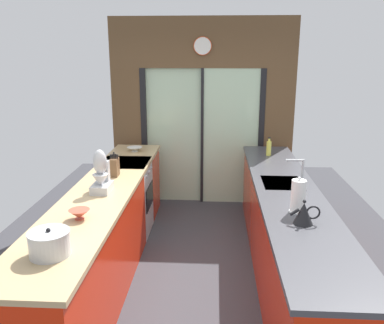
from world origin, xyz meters
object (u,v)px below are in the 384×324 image
object	(u,v)px
stock_pot	(50,243)
mixing_bowl_near	(79,214)
oven_range	(126,198)
knife_block	(114,167)
mixing_bowl_far	(135,149)
paper_towel_roll	(298,197)
stand_mixer	(101,176)
soap_bottle	(269,148)
kettle	(304,213)

from	to	relation	value
stock_pot	mixing_bowl_near	bearing A→B (deg)	90.00
oven_range	knife_block	world-z (taller)	knife_block
mixing_bowl_far	paper_towel_roll	world-z (taller)	paper_towel_roll
stock_pot	stand_mixer	bearing A→B (deg)	90.00
oven_range	stand_mixer	bearing A→B (deg)	-89.02
soap_bottle	stock_pot	bearing A→B (deg)	-122.64
stand_mixer	soap_bottle	xyz separation A→B (m)	(1.78, 1.52, -0.06)
oven_range	soap_bottle	distance (m)	1.94
knife_block	stock_pot	size ratio (longest dim) A/B	0.97
mixing_bowl_far	kettle	distance (m)	2.89
stand_mixer	kettle	xyz separation A→B (m)	(1.78, -0.65, -0.07)
soap_bottle	kettle	bearing A→B (deg)	-89.94
knife_block	stand_mixer	size ratio (longest dim) A/B	0.64
mixing_bowl_near	mixing_bowl_far	distance (m)	2.29
stand_mixer	paper_towel_roll	distance (m)	1.83
stand_mixer	mixing_bowl_near	bearing A→B (deg)	-90.00
knife_block	stand_mixer	world-z (taller)	stand_mixer
oven_range	stand_mixer	world-z (taller)	stand_mixer
stock_pot	paper_towel_roll	xyz separation A→B (m)	(1.78, 0.84, 0.06)
kettle	oven_range	bearing A→B (deg)	136.14
knife_block	oven_range	bearing A→B (deg)	91.85
mixing_bowl_near	stand_mixer	bearing A→B (deg)	90.00
mixing_bowl_far	soap_bottle	bearing A→B (deg)	-3.27
oven_range	paper_towel_roll	world-z (taller)	paper_towel_roll
knife_block	stock_pot	world-z (taller)	knife_block
oven_range	stand_mixer	xyz separation A→B (m)	(0.02, -1.08, 0.63)
stand_mixer	stock_pot	world-z (taller)	stand_mixer
mixing_bowl_far	stand_mixer	world-z (taller)	stand_mixer
oven_range	kettle	bearing A→B (deg)	-43.86
soap_bottle	paper_towel_roll	size ratio (longest dim) A/B	0.76
kettle	paper_towel_roll	bearing A→B (deg)	90.54
stand_mixer	knife_block	bearing A→B (deg)	90.00
stand_mixer	paper_towel_roll	bearing A→B (deg)	-13.25
oven_range	knife_block	distance (m)	0.81
oven_range	mixing_bowl_near	distance (m)	1.82
knife_block	stand_mixer	bearing A→B (deg)	-90.00
paper_towel_roll	stock_pot	bearing A→B (deg)	-154.71
mixing_bowl_far	knife_block	xyz separation A→B (m)	(0.00, -1.11, 0.07)
oven_range	stock_pot	distance (m)	2.40
stock_pot	knife_block	bearing A→B (deg)	90.00
mixing_bowl_far	kettle	xyz separation A→B (m)	(1.78, -2.27, 0.05)
paper_towel_roll	kettle	bearing A→B (deg)	-89.46
paper_towel_roll	mixing_bowl_far	bearing A→B (deg)	131.12
oven_range	kettle	xyz separation A→B (m)	(1.80, -1.73, 0.55)
mixing_bowl_near	stock_pot	xyz separation A→B (m)	(0.00, -0.59, 0.04)
paper_towel_roll	stand_mixer	bearing A→B (deg)	166.75
mixing_bowl_near	stock_pot	bearing A→B (deg)	-90.00
stand_mixer	stock_pot	size ratio (longest dim) A/B	1.53
mixing_bowl_far	stock_pot	bearing A→B (deg)	-90.00
stand_mixer	soap_bottle	distance (m)	2.34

